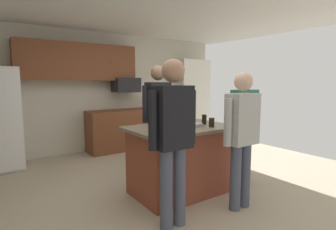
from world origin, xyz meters
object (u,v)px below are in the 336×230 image
object	(u,v)px
microwave_over_range	(126,85)
mug_ceramic_white	(152,121)
person_guest_right	(158,112)
person_guest_by_door	(244,120)
tumbler_amber	(170,123)
kitchen_island	(180,159)
glass_short_whisky	(212,122)
person_elder_center	(242,132)
glass_pilsner	(204,119)
mug_blue_stoneware	(159,127)
person_guest_left	(173,132)
glass_stout_tall	(159,120)
serving_tray	(184,125)

from	to	relation	value
microwave_over_range	mug_ceramic_white	world-z (taller)	microwave_over_range
person_guest_right	person_guest_by_door	size ratio (longest dim) A/B	1.08
person_guest_by_door	tumbler_amber	xyz separation A→B (m)	(-1.27, 0.12, 0.05)
kitchen_island	glass_short_whisky	distance (m)	0.66
microwave_over_range	mug_ceramic_white	bearing A→B (deg)	-107.66
glass_short_whisky	person_elder_center	bearing A→B (deg)	-90.49
person_elder_center	person_guest_right	distance (m)	1.61
person_guest_right	glass_pilsner	world-z (taller)	person_guest_right
tumbler_amber	glass_pilsner	bearing A→B (deg)	6.42
mug_blue_stoneware	glass_short_whisky	xyz separation A→B (m)	(0.74, -0.15, 0.01)
person_guest_right	person_guest_by_door	world-z (taller)	person_guest_right
person_guest_left	glass_short_whisky	xyz separation A→B (m)	(0.92, 0.40, -0.03)
glass_short_whisky	glass_stout_tall	xyz separation A→B (m)	(-0.47, 0.56, 0.00)
person_elder_center	tumbler_amber	world-z (taller)	person_elder_center
person_guest_by_door	tumbler_amber	bearing A→B (deg)	7.50
microwave_over_range	person_guest_right	xyz separation A→B (m)	(-0.33, -1.86, -0.41)
person_guest_right	tumbler_amber	distance (m)	1.01
microwave_over_range	glass_pilsner	xyz separation A→B (m)	(-0.09, -2.71, -0.46)
mug_blue_stoneware	glass_short_whisky	distance (m)	0.76
kitchen_island	mug_ceramic_white	world-z (taller)	mug_ceramic_white
kitchen_island	person_elder_center	bearing A→B (deg)	-68.65
mug_ceramic_white	person_guest_left	bearing A→B (deg)	-109.04
tumbler_amber	serving_tray	xyz separation A→B (m)	(0.28, 0.07, -0.06)
person_guest_right	glass_short_whisky	world-z (taller)	person_guest_right
microwave_over_range	serving_tray	size ratio (longest dim) A/B	1.27
kitchen_island	glass_short_whisky	size ratio (longest dim) A/B	11.32
person_guest_left	glass_short_whisky	size ratio (longest dim) A/B	14.10
mug_blue_stoneware	tumbler_amber	world-z (taller)	tumbler_amber
glass_pilsner	glass_stout_tall	distance (m)	0.64
person_guest_right	glass_stout_tall	world-z (taller)	person_guest_right
mug_blue_stoneware	serving_tray	world-z (taller)	mug_blue_stoneware
person_guest_by_door	mug_ceramic_white	bearing A→B (deg)	-10.49
kitchen_island	person_guest_by_door	size ratio (longest dim) A/B	0.85
tumbler_amber	serving_tray	distance (m)	0.29
person_guest_right	person_guest_by_door	distance (m)	1.35
microwave_over_range	person_elder_center	bearing A→B (deg)	-92.93
tumbler_amber	person_guest_left	bearing A→B (deg)	-121.92
person_elder_center	glass_pilsner	world-z (taller)	person_elder_center
mug_ceramic_white	glass_stout_tall	world-z (taller)	glass_stout_tall
mug_blue_stoneware	mug_ceramic_white	bearing A→B (deg)	69.48
person_guest_by_door	tumbler_amber	world-z (taller)	person_guest_by_door
serving_tray	glass_stout_tall	bearing A→B (deg)	118.16
serving_tray	glass_pilsner	bearing A→B (deg)	0.88
person_guest_left	kitchen_island	bearing A→B (deg)	-0.00
person_guest_right	mug_blue_stoneware	xyz separation A→B (m)	(-0.59, -0.94, -0.06)
tumbler_amber	glass_stout_tall	distance (m)	0.41
tumbler_amber	glass_stout_tall	world-z (taller)	tumbler_amber
glass_short_whisky	mug_ceramic_white	bearing A→B (deg)	134.18
kitchen_island	glass_short_whisky	xyz separation A→B (m)	(0.31, -0.27, 0.52)
kitchen_island	person_guest_left	distance (m)	1.06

